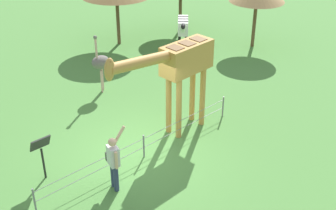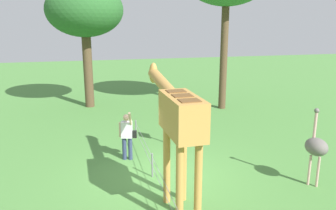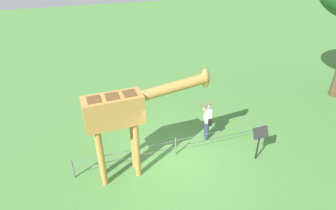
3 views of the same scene
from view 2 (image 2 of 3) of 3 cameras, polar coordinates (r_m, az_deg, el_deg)
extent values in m
plane|color=#4C843D|center=(10.63, -1.30, -11.66)|extent=(60.00, 60.00, 0.00)
cylinder|color=#BC8942|center=(8.84, -0.21, -10.00)|extent=(0.18, 0.18, 2.03)
cylinder|color=#BC8942|center=(8.95, 2.55, -9.68)|extent=(0.18, 0.18, 2.03)
cylinder|color=#BC8942|center=(7.89, 1.95, -13.16)|extent=(0.18, 0.18, 2.03)
cylinder|color=#BC8942|center=(8.02, 5.03, -12.74)|extent=(0.18, 0.18, 2.03)
cube|color=#BC8942|center=(7.90, 2.38, -1.67)|extent=(1.73, 0.77, 0.90)
cube|color=brown|center=(8.25, 1.35, 2.33)|extent=(0.38, 0.45, 0.02)
cube|color=brown|center=(7.78, 2.41, 1.59)|extent=(0.38, 0.45, 0.02)
cube|color=brown|center=(7.32, 3.61, 0.76)|extent=(0.38, 0.45, 0.02)
cylinder|color=#BC8942|center=(9.44, -0.85, 3.50)|extent=(2.36, 0.41, 0.58)
ellipsoid|color=#BC8942|center=(10.53, -2.45, 5.34)|extent=(0.36, 0.27, 0.67)
cylinder|color=brown|center=(10.49, -2.78, 6.30)|extent=(0.05, 0.05, 0.14)
cylinder|color=brown|center=(10.51, -2.14, 6.32)|extent=(0.05, 0.05, 0.14)
cylinder|color=navy|center=(11.69, -6.28, -7.18)|extent=(0.14, 0.14, 0.78)
cylinder|color=navy|center=(11.72, -7.25, -7.15)|extent=(0.14, 0.14, 0.78)
cube|color=silver|center=(11.48, -6.86, -4.07)|extent=(0.32, 0.41, 0.55)
sphere|color=#D8AD8C|center=(11.35, -6.93, -2.09)|extent=(0.22, 0.22, 0.22)
cylinder|color=#D8AD8C|center=(11.08, -6.31, -2.27)|extent=(0.38, 0.17, 0.50)
cylinder|color=#D8AD8C|center=(11.51, -7.95, -4.08)|extent=(0.08, 0.08, 0.50)
cube|color=black|center=(11.55, -5.72, -4.84)|extent=(0.17, 0.22, 0.24)
cylinder|color=#CC9E93|center=(10.71, 22.41, -9.96)|extent=(0.07, 0.07, 0.90)
cylinder|color=#CC9E93|center=(10.68, 23.62, -10.14)|extent=(0.07, 0.07, 0.90)
ellipsoid|color=#66605B|center=(10.43, 23.40, -6.38)|extent=(0.70, 0.56, 0.49)
cylinder|color=#CC9E93|center=(10.37, 23.22, -3.26)|extent=(0.08, 0.08, 0.80)
sphere|color=#66605B|center=(10.26, 23.46, -0.86)|extent=(0.14, 0.14, 0.14)
cylinder|color=brown|center=(17.93, 9.23, 7.87)|extent=(0.38, 0.38, 5.40)
cylinder|color=brown|center=(18.64, -13.12, 5.55)|extent=(0.47, 0.47, 3.87)
ellipsoid|color=#285B28|center=(18.44, -13.68, 15.12)|extent=(3.90, 3.90, 2.73)
cylinder|color=black|center=(13.00, 0.01, -4.44)|extent=(0.06, 0.06, 0.95)
cube|color=#2D2D2D|center=(12.80, 0.01, -1.67)|extent=(0.56, 0.21, 0.38)
cylinder|color=slate|center=(10.43, -2.63, -9.93)|extent=(0.05, 0.05, 0.75)
cylinder|color=slate|center=(13.66, -5.35, -4.01)|extent=(0.05, 0.05, 0.75)
cube|color=slate|center=(10.32, -2.64, -8.60)|extent=(7.00, 0.01, 0.01)
cube|color=slate|center=(10.45, -2.62, -10.12)|extent=(7.00, 0.01, 0.01)
camera|label=1|loc=(17.75, -38.16, 21.47)|focal=47.66mm
camera|label=3|loc=(11.29, 42.91, 20.79)|focal=29.59mm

